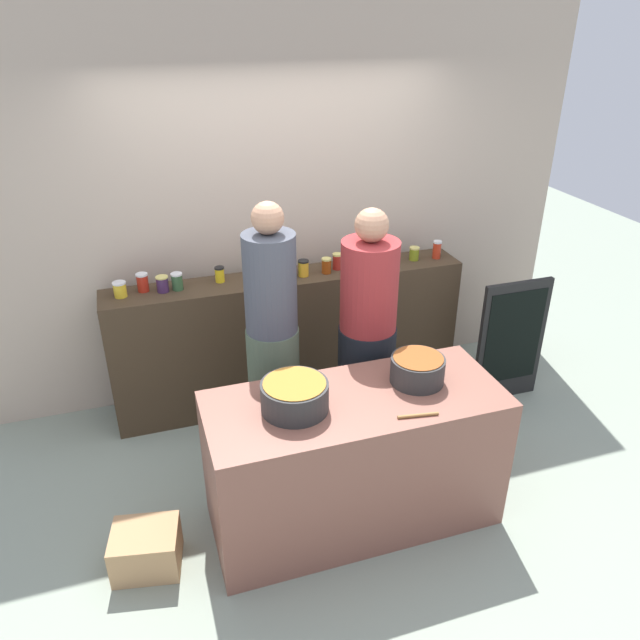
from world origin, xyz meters
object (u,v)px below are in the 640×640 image
Objects in this scene: preserve_jar_3 at (177,281)px; cooking_pot_left at (295,396)px; preserve_jar_11 at (370,260)px; preserve_jar_12 at (389,255)px; preserve_jar_6 at (291,269)px; preserve_jar_10 at (353,261)px; preserve_jar_9 at (337,261)px; wooden_spoon at (418,415)px; preserve_jar_1 at (143,282)px; cook_in_cap at (367,350)px; bread_crate at (146,549)px; preserve_jar_7 at (303,268)px; preserve_jar_13 at (414,253)px; preserve_jar_5 at (259,270)px; preserve_jar_2 at (162,284)px; preserve_jar_4 at (220,274)px; cook_with_tongs at (273,354)px; preserve_jar_0 at (120,289)px; chalkboard_sign at (511,341)px; preserve_jar_14 at (437,249)px; cooking_pot_center at (417,370)px; preserve_jar_8 at (326,266)px.

preserve_jar_3 is 1.48m from cooking_pot_left.
preserve_jar_3 is at bearing 107.95° from cooking_pot_left.
preserve_jar_12 is (0.16, 0.02, 0.01)m from preserve_jar_11.
preserve_jar_6 is 0.49m from preserve_jar_10.
preserve_jar_9 is 1.70m from wooden_spoon.
preserve_jar_12 is at bearing -1.56° from preserve_jar_1.
cook_in_cap is 1.79m from bread_crate.
preserve_jar_7 is 1.16× the size of preserve_jar_13.
preserve_jar_9 is 0.87m from cook_in_cap.
preserve_jar_9 reaches higher than preserve_jar_13.
cook_in_cap is (0.52, -0.86, -0.30)m from preserve_jar_5.
preserve_jar_7 is at bearing 1.87° from preserve_jar_6.
preserve_jar_2 is 0.70m from preserve_jar_5.
preserve_jar_13 is at bearing -1.80° from preserve_jar_4.
cook_with_tongs is at bearing 121.27° from wooden_spoon.
preserve_jar_0 is 1.04× the size of preserve_jar_13.
preserve_jar_5 is at bearing 1.69° from preserve_jar_4.
bread_crate is at bearing -132.33° from preserve_jar_6.
preserve_jar_9 is at bearing -2.47° from preserve_jar_4.
chalkboard_sign is at bearing -12.56° from preserve_jar_2.
preserve_jar_7 reaches higher than preserve_jar_4.
cook_in_cap is at bearing -33.35° from preserve_jar_2.
cooking_pot_center is at bearing -121.27° from preserve_jar_14.
cook_with_tongs reaches higher than chalkboard_sign.
preserve_jar_0 is at bearing 179.77° from preserve_jar_3.
preserve_jar_6 is at bearing 47.67° from bread_crate.
preserve_jar_2 is 0.11× the size of chalkboard_sign.
preserve_jar_2 is 0.41m from preserve_jar_4.
preserve_jar_14 is 0.92m from chalkboard_sign.
chalkboard_sign is (1.34, -0.53, -0.60)m from preserve_jar_8.
cook_with_tongs reaches higher than preserve_jar_1.
preserve_jar_12 is (0.31, 0.02, 0.01)m from preserve_jar_10.
preserve_jar_3 reaches higher than preserve_jar_13.
preserve_jar_11 is at bearing 37.10° from cook_with_tongs.
preserve_jar_1 reaches higher than chalkboard_sign.
preserve_jar_14 reaches higher than preserve_jar_11.
cook_with_tongs reaches higher than preserve_jar_11.
wooden_spoon is (0.61, -0.27, -0.07)m from cooking_pot_left.
preserve_jar_5 is 1.01m from preserve_jar_12.
preserve_jar_8 is 0.51× the size of wooden_spoon.
cooking_pot_left is (-1.56, -1.37, -0.16)m from preserve_jar_14.
preserve_jar_7 reaches higher than preserve_jar_8.
preserve_jar_8 is at bearing 91.98° from cook_in_cap.
preserve_jar_0 is 1.69m from preserve_jar_10.
preserve_jar_12 reaches higher than preserve_jar_9.
cooking_pot_center is at bearing -77.40° from preserve_jar_7.
cook_with_tongs is (0.04, 0.65, -0.11)m from cooking_pot_left.
preserve_jar_12 reaches higher than preserve_jar_10.
cooking_pot_left is at bearing 0.92° from bread_crate.
preserve_jar_5 is (0.98, 0.05, -0.00)m from preserve_jar_0.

